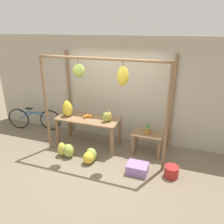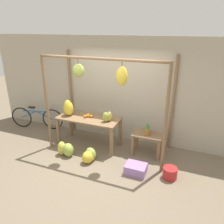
{
  "view_description": "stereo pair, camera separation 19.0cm",
  "coord_description": "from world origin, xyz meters",
  "px_view_note": "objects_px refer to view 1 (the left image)",
  "views": [
    {
      "loc": [
        1.77,
        -3.92,
        2.98
      ],
      "look_at": [
        0.1,
        0.76,
        1.05
      ],
      "focal_mm": 35.0,
      "sensor_mm": 36.0,
      "label": 1
    },
    {
      "loc": [
        1.95,
        -3.85,
        2.98
      ],
      "look_at": [
        0.1,
        0.76,
        1.05
      ],
      "focal_mm": 35.0,
      "sensor_mm": 36.0,
      "label": 2
    }
  ],
  "objects_px": {
    "banana_pile_ground_left": "(66,150)",
    "orange_pile": "(89,116)",
    "banana_pile_on_table": "(67,109)",
    "banana_pile_ground_right": "(90,156)",
    "fruit_crate_white": "(137,168)",
    "papaya_pile": "(107,117)",
    "blue_bucket": "(171,172)",
    "pineapple_cluster": "(147,129)",
    "parked_bicycle": "(34,119)"
  },
  "relations": [
    {
      "from": "banana_pile_ground_right",
      "to": "blue_bucket",
      "type": "bearing_deg",
      "value": 1.67
    },
    {
      "from": "banana_pile_ground_right",
      "to": "papaya_pile",
      "type": "bearing_deg",
      "value": 72.65
    },
    {
      "from": "pineapple_cluster",
      "to": "banana_pile_ground_right",
      "type": "height_order",
      "value": "pineapple_cluster"
    },
    {
      "from": "pineapple_cluster",
      "to": "banana_pile_ground_right",
      "type": "relative_size",
      "value": 0.56
    },
    {
      "from": "pineapple_cluster",
      "to": "blue_bucket",
      "type": "xyz_separation_m",
      "value": [
        0.69,
        -0.73,
        -0.56
      ]
    },
    {
      "from": "pineapple_cluster",
      "to": "parked_bicycle",
      "type": "distance_m",
      "value": 3.56
    },
    {
      "from": "blue_bucket",
      "to": "papaya_pile",
      "type": "xyz_separation_m",
      "value": [
        -1.67,
        0.57,
        0.8
      ]
    },
    {
      "from": "blue_bucket",
      "to": "parked_bicycle",
      "type": "height_order",
      "value": "parked_bicycle"
    },
    {
      "from": "papaya_pile",
      "to": "parked_bicycle",
      "type": "bearing_deg",
      "value": 171.27
    },
    {
      "from": "orange_pile",
      "to": "parked_bicycle",
      "type": "relative_size",
      "value": 0.14
    },
    {
      "from": "banana_pile_ground_left",
      "to": "fruit_crate_white",
      "type": "bearing_deg",
      "value": -1.29
    },
    {
      "from": "orange_pile",
      "to": "fruit_crate_white",
      "type": "height_order",
      "value": "orange_pile"
    },
    {
      "from": "fruit_crate_white",
      "to": "papaya_pile",
      "type": "relative_size",
      "value": 1.77
    },
    {
      "from": "fruit_crate_white",
      "to": "pineapple_cluster",
      "type": "bearing_deg",
      "value": 88.47
    },
    {
      "from": "orange_pile",
      "to": "banana_pile_ground_left",
      "type": "xyz_separation_m",
      "value": [
        -0.3,
        -0.73,
        -0.66
      ]
    },
    {
      "from": "banana_pile_on_table",
      "to": "banana_pile_ground_right",
      "type": "relative_size",
      "value": 0.81
    },
    {
      "from": "banana_pile_on_table",
      "to": "pineapple_cluster",
      "type": "height_order",
      "value": "banana_pile_on_table"
    },
    {
      "from": "banana_pile_on_table",
      "to": "banana_pile_ground_right",
      "type": "xyz_separation_m",
      "value": [
        0.92,
        -0.62,
        -0.84
      ]
    },
    {
      "from": "banana_pile_on_table",
      "to": "parked_bicycle",
      "type": "relative_size",
      "value": 0.26
    },
    {
      "from": "banana_pile_ground_left",
      "to": "banana_pile_ground_right",
      "type": "bearing_deg",
      "value": 1.08
    },
    {
      "from": "banana_pile_ground_left",
      "to": "fruit_crate_white",
      "type": "height_order",
      "value": "banana_pile_ground_left"
    },
    {
      "from": "papaya_pile",
      "to": "orange_pile",
      "type": "bearing_deg",
      "value": 171.27
    },
    {
      "from": "banana_pile_ground_right",
      "to": "parked_bicycle",
      "type": "distance_m",
      "value": 2.58
    },
    {
      "from": "banana_pile_ground_right",
      "to": "blue_bucket",
      "type": "height_order",
      "value": "banana_pile_ground_right"
    },
    {
      "from": "banana_pile_on_table",
      "to": "banana_pile_ground_left",
      "type": "height_order",
      "value": "banana_pile_on_table"
    },
    {
      "from": "pineapple_cluster",
      "to": "banana_pile_ground_right",
      "type": "distance_m",
      "value": 1.51
    },
    {
      "from": "banana_pile_ground_left",
      "to": "papaya_pile",
      "type": "xyz_separation_m",
      "value": [
        0.85,
        0.64,
        0.75
      ]
    },
    {
      "from": "banana_pile_ground_right",
      "to": "fruit_crate_white",
      "type": "bearing_deg",
      "value": -2.65
    },
    {
      "from": "pineapple_cluster",
      "to": "parked_bicycle",
      "type": "relative_size",
      "value": 0.18
    },
    {
      "from": "pineapple_cluster",
      "to": "fruit_crate_white",
      "type": "bearing_deg",
      "value": -91.53
    },
    {
      "from": "banana_pile_ground_right",
      "to": "papaya_pile",
      "type": "xyz_separation_m",
      "value": [
        0.2,
        0.63,
        0.77
      ]
    },
    {
      "from": "blue_bucket",
      "to": "parked_bicycle",
      "type": "relative_size",
      "value": 0.18
    },
    {
      "from": "fruit_crate_white",
      "to": "papaya_pile",
      "type": "height_order",
      "value": "papaya_pile"
    },
    {
      "from": "banana_pile_ground_left",
      "to": "orange_pile",
      "type": "bearing_deg",
      "value": 67.44
    },
    {
      "from": "banana_pile_on_table",
      "to": "orange_pile",
      "type": "relative_size",
      "value": 1.91
    },
    {
      "from": "pineapple_cluster",
      "to": "blue_bucket",
      "type": "distance_m",
      "value": 1.15
    },
    {
      "from": "banana_pile_ground_right",
      "to": "blue_bucket",
      "type": "xyz_separation_m",
      "value": [
        1.86,
        0.05,
        -0.03
      ]
    },
    {
      "from": "banana_pile_on_table",
      "to": "orange_pile",
      "type": "bearing_deg",
      "value": 9.07
    },
    {
      "from": "orange_pile",
      "to": "blue_bucket",
      "type": "height_order",
      "value": "orange_pile"
    },
    {
      "from": "orange_pile",
      "to": "fruit_crate_white",
      "type": "distance_m",
      "value": 1.84
    },
    {
      "from": "orange_pile",
      "to": "parked_bicycle",
      "type": "bearing_deg",
      "value": 171.27
    },
    {
      "from": "pineapple_cluster",
      "to": "banana_pile_ground_left",
      "type": "bearing_deg",
      "value": -156.56
    },
    {
      "from": "banana_pile_on_table",
      "to": "fruit_crate_white",
      "type": "distance_m",
      "value": 2.35
    },
    {
      "from": "pineapple_cluster",
      "to": "banana_pile_ground_left",
      "type": "height_order",
      "value": "pineapple_cluster"
    },
    {
      "from": "fruit_crate_white",
      "to": "banana_pile_ground_left",
      "type": "bearing_deg",
      "value": 178.71
    },
    {
      "from": "pineapple_cluster",
      "to": "fruit_crate_white",
      "type": "height_order",
      "value": "pineapple_cluster"
    },
    {
      "from": "banana_pile_ground_right",
      "to": "fruit_crate_white",
      "type": "height_order",
      "value": "banana_pile_ground_right"
    },
    {
      "from": "banana_pile_on_table",
      "to": "orange_pile",
      "type": "distance_m",
      "value": 0.59
    },
    {
      "from": "banana_pile_ground_right",
      "to": "papaya_pile",
      "type": "relative_size",
      "value": 2.07
    },
    {
      "from": "banana_pile_on_table",
      "to": "blue_bucket",
      "type": "distance_m",
      "value": 2.97
    }
  ]
}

